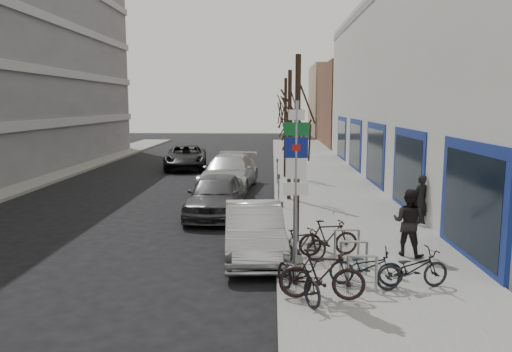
# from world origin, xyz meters

# --- Properties ---
(ground) EXTENTS (120.00, 120.00, 0.00)m
(ground) POSITION_xyz_m (0.00, 0.00, 0.00)
(ground) COLOR black
(ground) RESTS_ON ground
(sidewalk_east) EXTENTS (5.00, 70.00, 0.15)m
(sidewalk_east) POSITION_xyz_m (4.50, 10.00, 0.07)
(sidewalk_east) COLOR slate
(sidewalk_east) RESTS_ON ground
(brick_building_far) EXTENTS (12.00, 14.00, 8.00)m
(brick_building_far) POSITION_xyz_m (13.00, 40.00, 4.00)
(brick_building_far) COLOR brown
(brick_building_far) RESTS_ON ground
(tan_building_far) EXTENTS (13.00, 12.00, 9.00)m
(tan_building_far) POSITION_xyz_m (13.50, 55.00, 4.50)
(tan_building_far) COLOR #937A5B
(tan_building_far) RESTS_ON ground
(highway_sign_pole) EXTENTS (0.55, 0.10, 4.20)m
(highway_sign_pole) POSITION_xyz_m (2.40, -0.01, 2.46)
(highway_sign_pole) COLOR gray
(highway_sign_pole) RESTS_ON ground
(bike_rack) EXTENTS (0.66, 2.26, 0.83)m
(bike_rack) POSITION_xyz_m (3.80, 0.60, 0.66)
(bike_rack) COLOR gray
(bike_rack) RESTS_ON sidewalk_east
(tree_near) EXTENTS (1.80, 1.80, 5.50)m
(tree_near) POSITION_xyz_m (2.60, 3.50, 4.10)
(tree_near) COLOR black
(tree_near) RESTS_ON ground
(tree_mid) EXTENTS (1.80, 1.80, 5.50)m
(tree_mid) POSITION_xyz_m (2.60, 10.00, 4.10)
(tree_mid) COLOR black
(tree_mid) RESTS_ON ground
(tree_far) EXTENTS (1.80, 1.80, 5.50)m
(tree_far) POSITION_xyz_m (2.60, 16.50, 4.10)
(tree_far) COLOR black
(tree_far) RESTS_ON ground
(meter_front) EXTENTS (0.10, 0.08, 1.27)m
(meter_front) POSITION_xyz_m (2.15, 3.00, 0.92)
(meter_front) COLOR gray
(meter_front) RESTS_ON sidewalk_east
(meter_mid) EXTENTS (0.10, 0.08, 1.27)m
(meter_mid) POSITION_xyz_m (2.15, 8.50, 0.92)
(meter_mid) COLOR gray
(meter_mid) RESTS_ON sidewalk_east
(meter_back) EXTENTS (0.10, 0.08, 1.27)m
(meter_back) POSITION_xyz_m (2.15, 14.00, 0.92)
(meter_back) COLOR gray
(meter_back) RESTS_ON sidewalk_east
(bike_near_left) EXTENTS (1.26, 1.81, 1.07)m
(bike_near_left) POSITION_xyz_m (2.43, -0.84, 0.69)
(bike_near_left) COLOR black
(bike_near_left) RESTS_ON sidewalk_east
(bike_near_right) EXTENTS (1.83, 0.70, 1.08)m
(bike_near_right) POSITION_xyz_m (2.91, -0.90, 0.69)
(bike_near_right) COLOR black
(bike_near_right) RESTS_ON sidewalk_east
(bike_mid_curb) EXTENTS (1.65, 0.67, 0.98)m
(bike_mid_curb) POSITION_xyz_m (3.97, -0.05, 0.64)
(bike_mid_curb) COLOR black
(bike_mid_curb) RESTS_ON sidewalk_east
(bike_mid_inner) EXTENTS (1.58, 1.08, 0.93)m
(bike_mid_inner) POSITION_xyz_m (2.60, 1.37, 0.62)
(bike_mid_inner) COLOR black
(bike_mid_inner) RESTS_ON sidewalk_east
(bike_far_curb) EXTENTS (1.76, 0.92, 1.03)m
(bike_far_curb) POSITION_xyz_m (4.93, -0.23, 0.66)
(bike_far_curb) COLOR black
(bike_far_curb) RESTS_ON sidewalk_east
(bike_far_inner) EXTENTS (1.69, 0.80, 0.99)m
(bike_far_inner) POSITION_xyz_m (3.38, 2.10, 0.64)
(bike_far_inner) COLOR black
(bike_far_inner) RESTS_ON sidewalk_east
(parked_car_front) EXTENTS (1.87, 4.47, 1.44)m
(parked_car_front) POSITION_xyz_m (1.40, 2.41, 0.72)
(parked_car_front) COLOR #A3A4A8
(parked_car_front) RESTS_ON ground
(parked_car_mid) EXTENTS (2.11, 4.72, 1.58)m
(parked_car_mid) POSITION_xyz_m (-0.18, 7.32, 0.79)
(parked_car_mid) COLOR #444348
(parked_car_mid) RESTS_ON ground
(parked_car_back) EXTENTS (2.88, 5.96, 1.67)m
(parked_car_back) POSITION_xyz_m (-0.20, 13.21, 0.84)
(parked_car_back) COLOR #A4A5AA
(parked_car_back) RESTS_ON ground
(lane_car) EXTENTS (3.15, 5.73, 1.52)m
(lane_car) POSITION_xyz_m (-3.62, 20.80, 0.76)
(lane_car) COLOR black
(lane_car) RESTS_ON ground
(pedestrian_near) EXTENTS (0.73, 0.66, 1.67)m
(pedestrian_near) POSITION_xyz_m (6.80, 5.67, 0.98)
(pedestrian_near) COLOR black
(pedestrian_near) RESTS_ON sidewalk_east
(pedestrian_far) EXTENTS (0.81, 0.75, 1.81)m
(pedestrian_far) POSITION_xyz_m (5.49, 2.20, 1.06)
(pedestrian_far) COLOR black
(pedestrian_far) RESTS_ON sidewalk_east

